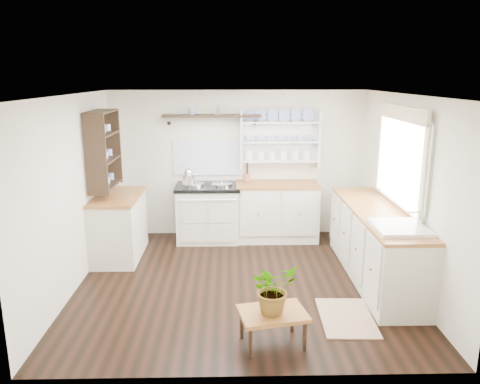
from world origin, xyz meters
The scene contains 19 objects.
floor centered at (0.00, 0.00, 0.00)m, with size 4.00×3.80×0.01m, color black.
wall_back centered at (0.00, 1.90, 1.15)m, with size 4.00×0.02×2.30m, color beige.
wall_right centered at (2.00, 0.00, 1.15)m, with size 0.02×3.80×2.30m, color beige.
wall_left centered at (-2.00, 0.00, 1.15)m, with size 0.02×3.80×2.30m, color beige.
ceiling centered at (0.00, 0.00, 2.30)m, with size 4.00×3.80×0.01m, color white.
window centered at (1.95, 0.15, 1.56)m, with size 0.08×1.55×1.22m.
aga_cooker centered at (-0.47, 1.57, 0.45)m, with size 0.98×0.69×0.91m.
back_cabinets centered at (0.60, 1.60, 0.46)m, with size 1.27×0.63×0.90m.
right_cabinets centered at (1.70, 0.10, 0.46)m, with size 0.62×2.43×0.90m.
belfast_sink centered at (1.70, -0.65, 0.80)m, with size 0.55×0.60×0.45m.
left_cabinets centered at (-1.70, 0.90, 0.46)m, with size 0.62×1.13×0.90m.
plate_rack centered at (0.65, 1.86, 1.56)m, with size 1.20×0.22×0.90m.
high_shelf centered at (-0.40, 1.78, 1.91)m, with size 1.50×0.29×0.16m.
left_shelving centered at (-1.84, 0.90, 1.55)m, with size 0.28×0.80×1.05m, color black.
kettle centered at (-0.75, 1.45, 1.05)m, with size 0.19×0.19×0.23m, color silver, non-canonical shape.
utensil_crock centered at (0.13, 1.68, 0.97)m, with size 0.11×0.11×0.13m, color #A2553B.
center_table centered at (0.27, -1.40, 0.29)m, with size 0.70×0.56×0.34m.
potted_plant centered at (0.27, -1.40, 0.58)m, with size 0.44×0.38×0.48m, color #3F7233.
floor_rug centered at (1.10, -0.93, 0.01)m, with size 0.55×0.85×0.02m, color #7A6147.
Camera 1 is at (-0.13, -5.41, 2.51)m, focal length 35.00 mm.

